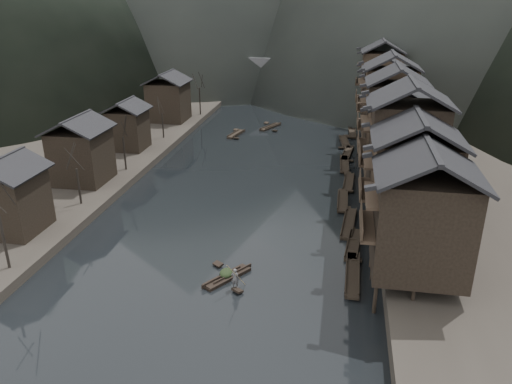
# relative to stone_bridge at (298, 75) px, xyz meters

# --- Properties ---
(water) EXTENTS (300.00, 300.00, 0.00)m
(water) POSITION_rel_stone_bridge_xyz_m (0.00, -72.00, -5.11)
(water) COLOR black
(water) RESTS_ON ground
(right_bank) EXTENTS (40.00, 200.00, 1.80)m
(right_bank) POSITION_rel_stone_bridge_xyz_m (35.00, -32.00, -4.21)
(right_bank) COLOR #2D2823
(right_bank) RESTS_ON ground
(left_bank) EXTENTS (40.00, 200.00, 1.20)m
(left_bank) POSITION_rel_stone_bridge_xyz_m (-35.00, -32.00, -4.51)
(left_bank) COLOR #2D2823
(left_bank) RESTS_ON ground
(stilt_houses) EXTENTS (9.00, 67.60, 15.38)m
(stilt_houses) POSITION_rel_stone_bridge_xyz_m (17.28, -52.31, 3.83)
(stilt_houses) COLOR black
(stilt_houses) RESTS_ON ground
(left_houses) EXTENTS (8.10, 53.20, 8.73)m
(left_houses) POSITION_rel_stone_bridge_xyz_m (-20.50, -51.88, 0.55)
(left_houses) COLOR black
(left_houses) RESTS_ON left_bank
(bare_trees) EXTENTS (3.93, 61.68, 7.86)m
(bare_trees) POSITION_rel_stone_bridge_xyz_m (-17.00, -56.82, 1.26)
(bare_trees) COLOR black
(bare_trees) RESTS_ON left_bank
(moored_sampans) EXTENTS (3.20, 74.38, 0.47)m
(moored_sampans) POSITION_rel_stone_bridge_xyz_m (12.09, -45.38, -4.91)
(moored_sampans) COLOR black
(moored_sampans) RESTS_ON water
(midriver_boats) EXTENTS (15.17, 34.38, 0.45)m
(midriver_boats) POSITION_rel_stone_bridge_xyz_m (-2.23, -21.45, -4.91)
(midriver_boats) COLOR black
(midriver_boats) RESTS_ON water
(stone_bridge) EXTENTS (40.00, 6.00, 9.00)m
(stone_bridge) POSITION_rel_stone_bridge_xyz_m (0.00, 0.00, 0.00)
(stone_bridge) COLOR #4C4C4F
(stone_bridge) RESTS_ON ground
(hero_sampan) EXTENTS (3.68, 4.82, 0.44)m
(hero_sampan) POSITION_rel_stone_bridge_xyz_m (1.91, -79.64, -4.91)
(hero_sampan) COLOR black
(hero_sampan) RESTS_ON water
(cargo_heap) EXTENTS (1.15, 1.51, 0.69)m
(cargo_heap) POSITION_rel_stone_bridge_xyz_m (1.78, -79.44, -4.33)
(cargo_heap) COLOR black
(cargo_heap) RESTS_ON hero_sampan
(boatman) EXTENTS (0.67, 0.45, 1.80)m
(boatman) POSITION_rel_stone_bridge_xyz_m (2.94, -81.15, -3.77)
(boatman) COLOR #565659
(boatman) RESTS_ON hero_sampan
(bamboo_pole) EXTENTS (1.28, 2.32, 3.34)m
(bamboo_pole) POSITION_rel_stone_bridge_xyz_m (3.14, -81.15, -1.20)
(bamboo_pole) COLOR #8C7A51
(bamboo_pole) RESTS_ON boatman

